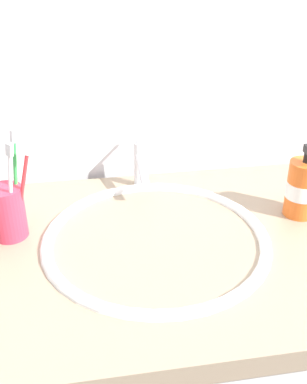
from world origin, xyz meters
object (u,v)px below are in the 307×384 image
(faucet, at_px, (140,165))
(toothbrush_cup, at_px, (8,212))
(toothbrush_red, at_px, (23,185))
(toothbrush_white, at_px, (11,186))
(soap_dispenser, at_px, (302,188))
(toothbrush_green, at_px, (16,176))

(faucet, bearing_deg, toothbrush_cup, -151.73)
(faucet, distance_m, toothbrush_red, 0.29)
(toothbrush_white, relative_size, soap_dispenser, 1.26)
(toothbrush_red, bearing_deg, faucet, 33.32)
(soap_dispenser, bearing_deg, toothbrush_cup, 178.30)
(toothbrush_cup, height_order, toothbrush_red, toothbrush_red)
(toothbrush_red, distance_m, toothbrush_white, 0.02)
(faucet, bearing_deg, toothbrush_red, -146.68)
(toothbrush_cup, xyz_separation_m, toothbrush_red, (0.04, -0.01, 0.06))
(toothbrush_green, height_order, soap_dispenser, toothbrush_green)
(faucet, bearing_deg, toothbrush_green, -152.40)
(toothbrush_red, distance_m, soap_dispenser, 0.56)
(toothbrush_green, bearing_deg, toothbrush_white, -100.15)
(faucet, distance_m, toothbrush_green, 0.29)
(toothbrush_cup, xyz_separation_m, soap_dispenser, (0.59, -0.02, 0.01))
(toothbrush_white, distance_m, soap_dispenser, 0.58)
(toothbrush_white, xyz_separation_m, soap_dispenser, (0.58, 0.00, -0.06))
(toothbrush_green, xyz_separation_m, toothbrush_red, (0.01, -0.02, -0.01))
(toothbrush_cup, xyz_separation_m, toothbrush_green, (0.02, 0.02, 0.07))
(toothbrush_cup, distance_m, toothbrush_green, 0.07)
(toothbrush_green, height_order, toothbrush_red, toothbrush_green)
(faucet, relative_size, soap_dispenser, 0.90)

